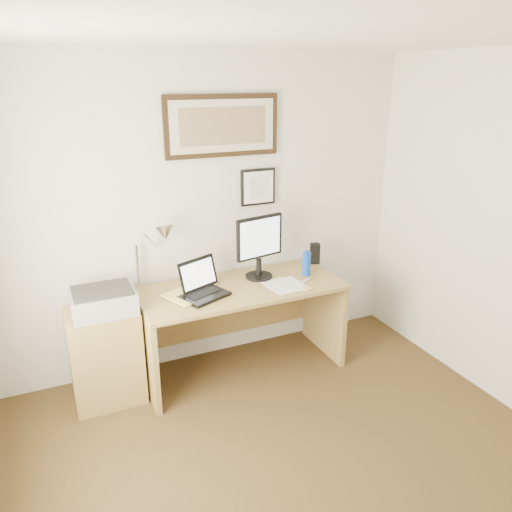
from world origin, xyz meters
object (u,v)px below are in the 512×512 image
desk (238,309)px  printer (103,301)px  book (172,302)px  lcd_monitor (259,244)px  side_cabinet (106,355)px  water_bottle (307,264)px  laptop (202,288)px

desk → printer: size_ratio=3.64×
book → lcd_monitor: size_ratio=0.55×
side_cabinet → lcd_monitor: 1.44m
lcd_monitor → printer: 1.27m
book → desk: book is taller
side_cabinet → water_bottle: size_ratio=3.69×
book → lcd_monitor: bearing=13.1°
desk → lcd_monitor: bearing=5.6°
side_cabinet → book: 0.65m
water_bottle → side_cabinet: bearing=178.2°
desk → printer: (-1.05, -0.07, 0.30)m
book → desk: bearing=15.7°
side_cabinet → printer: 0.45m
desk → laptop: laptop is taller
book → lcd_monitor: 0.85m
book → desk: (0.58, 0.16, -0.25)m
book → laptop: bearing=11.7°
lcd_monitor → book: bearing=-166.9°
side_cabinet → lcd_monitor: (1.27, 0.06, 0.68)m
book → printer: printer is taller
printer → side_cabinet: bearing=124.0°
side_cabinet → laptop: bearing=-5.8°
lcd_monitor → printer: size_ratio=1.18×
laptop → lcd_monitor: (0.53, 0.13, 0.23)m
laptop → printer: laptop is taller
book → laptop: laptop is taller
side_cabinet → book: book is taller
side_cabinet → book: bearing=-14.4°
water_bottle → printer: bearing=179.3°
side_cabinet → lcd_monitor: size_ratio=1.40×
laptop → lcd_monitor: size_ratio=0.79×
lcd_monitor → printer: (-1.25, -0.09, -0.22)m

